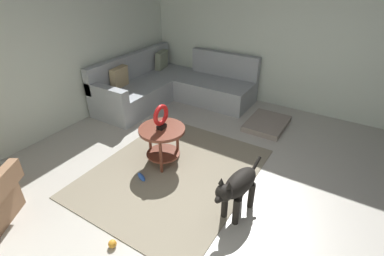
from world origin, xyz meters
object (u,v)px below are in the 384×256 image
side_table (162,136)px  dog (238,187)px  sectional_couch (171,87)px  dog_toy_bone (141,177)px  torus_sculpture (161,116)px  dog_bed_mat (267,124)px  dog_toy_ball (112,244)px

side_table → dog: size_ratio=0.71×
dog → side_table: bearing=-7.2°
sectional_couch → dog_toy_bone: sectional_couch is taller
side_table → dog: dog is taller
sectional_couch → torus_sculpture: size_ratio=6.90×
torus_sculpture → dog_bed_mat: bearing=-26.4°
dog → dog_toy_bone: size_ratio=4.70×
side_table → dog_bed_mat: bearing=-26.4°
torus_sculpture → dog: 1.30m
torus_sculpture → dog_toy_ball: (-1.34, -0.39, -0.67)m
sectional_couch → dog_toy_ball: 3.42m
dog → dog_toy_bone: 1.30m
dog_bed_mat → dog: 2.11m
side_table → torus_sculpture: 0.29m
dog_toy_bone → dog: bearing=-85.7°
side_table → dog_toy_bone: size_ratio=3.33×
dog_toy_bone → dog_toy_ball: bearing=-155.2°
side_table → dog_toy_bone: 0.58m
dog_toy_ball → dog_toy_bone: bearing=24.8°
side_table → dog_toy_ball: (-1.34, -0.39, -0.38)m
dog_bed_mat → dog: dog is taller
dog → torus_sculpture: bearing=-7.2°
side_table → dog_bed_mat: side_table is taller
side_table → dog_bed_mat: (1.72, -0.85, -0.37)m
dog → dog_bed_mat: bearing=-72.0°
side_table → torus_sculpture: bearing=-90.0°
dog → dog_toy_ball: (-1.01, 0.82, -0.34)m
side_table → dog_toy_bone: bearing=175.7°
torus_sculpture → sectional_couch: bearing=32.2°
sectional_couch → side_table: sectional_couch is taller
torus_sculpture → side_table: bearing=90.0°
sectional_couch → dog_toy_bone: size_ratio=12.50×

